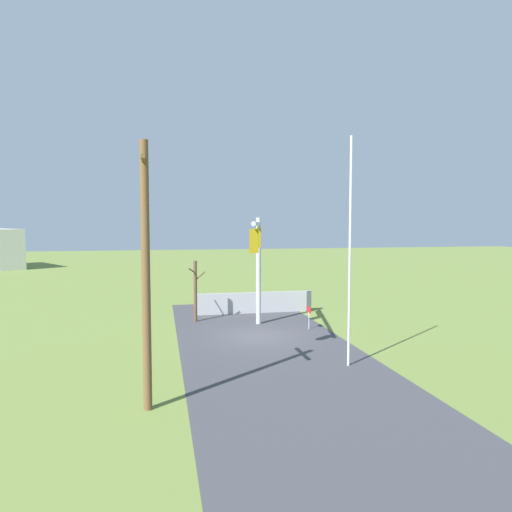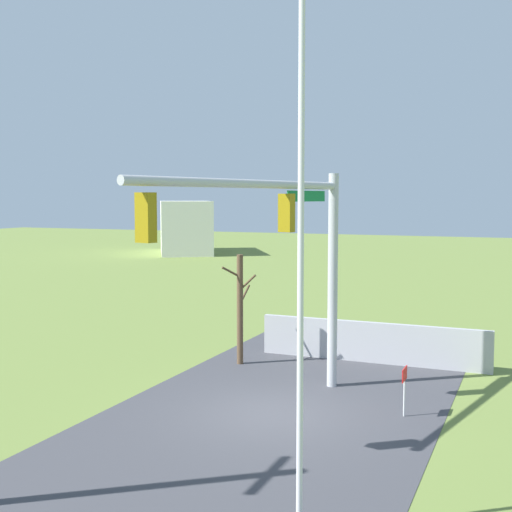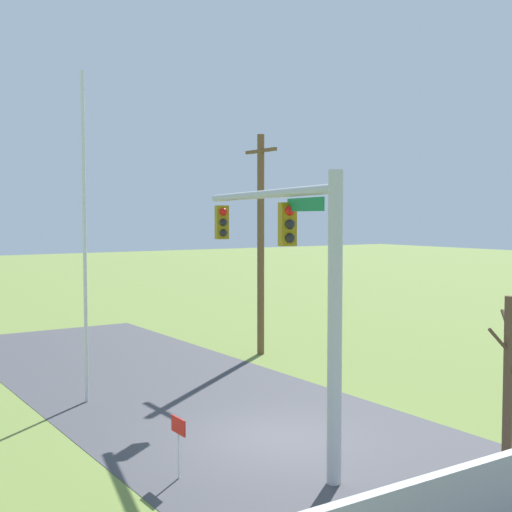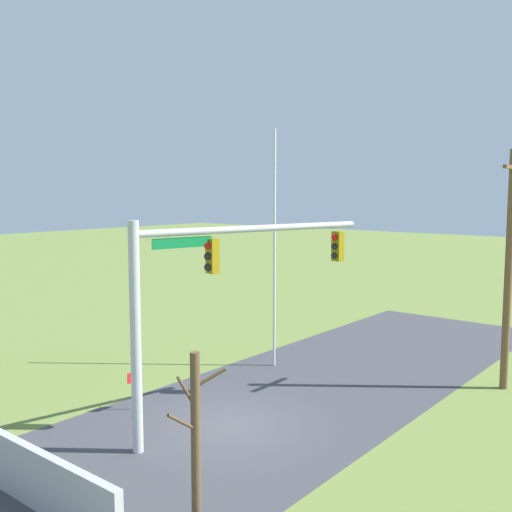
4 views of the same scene
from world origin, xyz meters
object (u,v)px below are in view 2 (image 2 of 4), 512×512
bare_tree (240,308)px  distant_building (185,227)px  signal_mast (288,240)px  open_sign (404,380)px  flagpole (301,251)px

bare_tree → distant_building: (37.91, 22.88, 0.68)m
signal_mast → distant_building: signal_mast is taller
signal_mast → open_sign: (0.34, -2.91, -3.38)m
bare_tree → open_sign: (-3.20, -5.83, -0.92)m
signal_mast → distant_building: bearing=31.9°
open_sign → distant_building: bearing=34.9°
signal_mast → flagpole: (-6.11, -2.43, 0.25)m
open_sign → signal_mast: bearing=96.6°
flagpole → bare_tree: size_ratio=2.56×
signal_mast → bare_tree: (3.54, 2.92, -2.45)m
distant_building → flagpole: bearing=179.3°
flagpole → bare_tree: 11.36m
flagpole → open_sign: (6.45, -0.47, -3.63)m
open_sign → distant_building: distant_building is taller
signal_mast → open_sign: bearing=-83.4°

